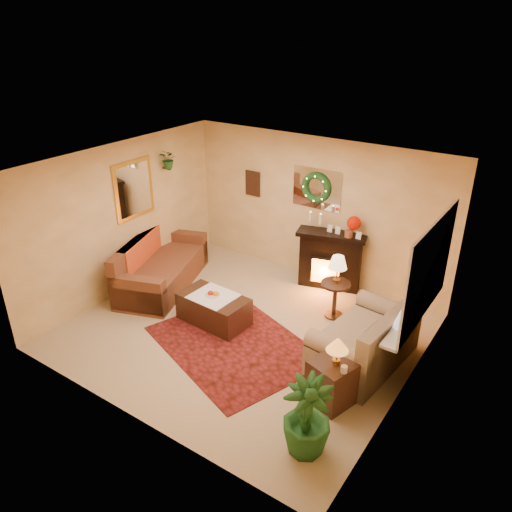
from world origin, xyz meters
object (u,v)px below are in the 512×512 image
Objects in this scene: fireplace at (331,258)px; side_table_round at (335,299)px; sofa at (162,264)px; loveseat at (364,336)px; coffee_table at (214,310)px; end_table_square at (332,384)px.

fireplace reaches higher than side_table_round.
fireplace is at bearing 121.04° from side_table_round.
sofa is 3.86m from loveseat.
sofa reaches higher than coffee_table.
loveseat is at bearing -44.15° from side_table_round.
fireplace is 0.66× the size of loveseat.
loveseat is 1.47× the size of coffee_table.
fireplace is 2.19m from loveseat.
side_table_round is at bearing -74.38° from fireplace.
loveseat is 2.40m from coffee_table.
side_table_round is (0.52, -0.87, -0.23)m from fireplace.
loveseat reaches higher than side_table_round.
coffee_table is (-2.36, -0.39, -0.21)m from loveseat.
side_table_round is 1.94m from coffee_table.
coffee_table is (1.51, -0.43, -0.22)m from sofa.
loveseat is at bearing 12.57° from coffee_table.
end_table_square is at bearing -11.10° from coffee_table.
loveseat reaches higher than end_table_square.
fireplace is 3.04m from end_table_square.
sofa is 1.58m from coffee_table.
fireplace reaches higher than loveseat.
side_table_round is at bearing 42.19° from coffee_table.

